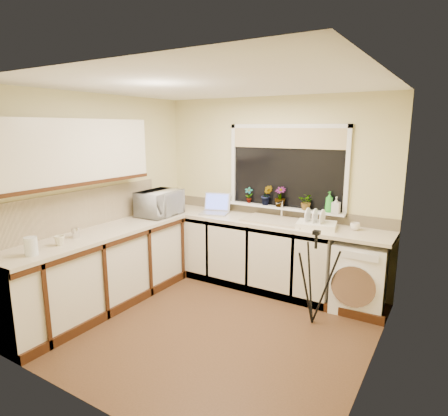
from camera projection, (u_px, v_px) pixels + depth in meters
The scene contains 34 objects.
floor at pixel (210, 324), 4.12m from camera, with size 3.20×3.20×0.00m, color brown.
ceiling at pixel (208, 85), 3.61m from camera, with size 3.20×3.20×0.00m, color white.
wall_back at pixel (272, 191), 5.11m from camera, with size 3.20×3.20×0.00m, color beige.
wall_front at pixel (87, 253), 2.61m from camera, with size 3.20×3.20×0.00m, color beige.
wall_left at pixel (100, 197), 4.68m from camera, with size 3.00×3.00×0.00m, color beige.
wall_right at pixel (378, 235), 3.04m from camera, with size 3.00×3.00×0.00m, color beige.
base_cabinet_back at pixel (239, 250), 5.19m from camera, with size 2.55×0.60×0.86m, color silver.
base_cabinet_left at pixel (102, 271), 4.44m from camera, with size 0.54×2.40×0.86m, color silver.
worktop_back at pixel (261, 221), 4.93m from camera, with size 3.20×0.60×0.04m, color beige.
worktop_left at pixel (100, 234), 4.35m from camera, with size 0.60×2.40×0.04m, color beige.
upper_cabinet at pixel (74, 152), 4.11m from camera, with size 0.28×1.90×0.70m, color silver.
splashback_left at pixel (81, 210), 4.45m from camera, with size 0.02×2.40×0.45m, color beige.
splashback_back at pixel (271, 210), 5.16m from camera, with size 3.20×0.02×0.14m, color beige.
window_glass at pixel (286, 168), 4.93m from camera, with size 1.50×0.02×1.00m, color black.
window_blind at pixel (287, 138), 4.83m from camera, with size 1.50×0.02×0.25m, color tan.
windowsill at pixel (283, 208), 4.99m from camera, with size 1.60×0.14×0.03m, color white.
sink at pixel (276, 221), 4.83m from camera, with size 0.82×0.46×0.03m, color tan.
faucet at pixel (282, 210), 4.95m from camera, with size 0.03×0.03×0.24m, color silver.
washing_machine at pixel (359, 276), 4.38m from camera, with size 0.56×0.54×0.80m, color white.
laptop at pixel (216, 208), 5.30m from camera, with size 0.45×0.43×0.27m.
kettle at pixel (157, 211), 4.96m from camera, with size 0.15×0.15×0.19m, color white.
dish_rack at pixel (316, 225), 4.52m from camera, with size 0.44×0.33×0.07m, color white.
tripod at pixel (314, 278), 4.04m from camera, with size 0.49×0.49×1.02m, color black, non-canonical shape.
glass_jug at pixel (31, 246), 3.54m from camera, with size 0.12×0.12×0.17m, color white.
steel_jar at pixel (76, 233), 4.12m from camera, with size 0.08×0.08×0.11m, color silver.
microwave at pixel (160, 203), 5.14m from camera, with size 0.60×0.41×0.33m, color silver.
plant_a at pixel (249, 195), 5.22m from camera, with size 0.11×0.08×0.22m, color #999999.
plant_b at pixel (267, 195), 5.07m from camera, with size 0.15×0.12×0.27m, color #999999.
plant_c at pixel (280, 197), 4.97m from camera, with size 0.14×0.14×0.26m, color #999999.
plant_d at pixel (307, 202), 4.78m from camera, with size 0.19×0.16×0.21m, color #999999.
soap_bottle_green at pixel (329, 202), 4.65m from camera, with size 0.10×0.10×0.25m, color green.
soap_bottle_clear at pixel (336, 205), 4.59m from camera, with size 0.09×0.09×0.20m, color #999999.
cup_back at pixel (355, 226), 4.42m from camera, with size 0.11×0.11×0.09m, color white.
cup_left at pixel (59, 241), 3.85m from camera, with size 0.10×0.10×0.10m, color #ECE5C3.
Camera 1 is at (2.10, -3.14, 2.06)m, focal length 30.84 mm.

